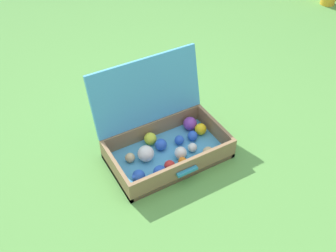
# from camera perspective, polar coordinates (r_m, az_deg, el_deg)

# --- Properties ---
(ground_plane) EXTENTS (16.00, 16.00, 0.00)m
(ground_plane) POSITION_cam_1_polar(r_m,az_deg,el_deg) (1.98, 2.01, -5.63)
(ground_plane) COLOR #569342
(open_suitcase) EXTENTS (0.59, 0.46, 0.45)m
(open_suitcase) POSITION_cam_1_polar(r_m,az_deg,el_deg) (1.98, -0.70, -1.58)
(open_suitcase) COLOR #4799C6
(open_suitcase) RESTS_ON ground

